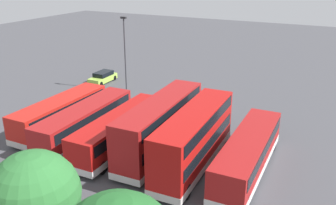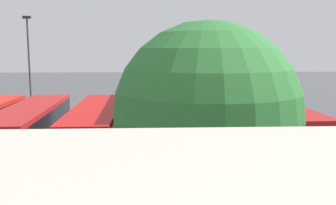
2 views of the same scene
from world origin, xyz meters
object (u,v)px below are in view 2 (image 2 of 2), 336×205
bus_double_decker_second (213,114)px  lamp_post_tall (29,60)px  bus_single_deck_near_end (273,124)px  bus_single_deck_fifth (30,129)px  bus_double_decker_third (155,112)px  bus_single_deck_fourth (97,129)px

bus_double_decker_second → lamp_post_tall: lamp_post_tall is taller
bus_single_deck_near_end → bus_double_decker_second: (3.96, 0.95, 0.83)m
bus_double_decker_second → bus_single_deck_fifth: bus_double_decker_second is taller
bus_double_decker_third → lamp_post_tall: bearing=-46.7°
bus_single_deck_near_end → bus_single_deck_fourth: size_ratio=1.02×
bus_single_deck_fourth → lamp_post_tall: (7.74, -12.75, 3.66)m
bus_double_decker_third → bus_single_deck_fifth: size_ratio=1.03×
bus_double_decker_second → lamp_post_tall: 19.67m
bus_single_deck_fourth → bus_single_deck_fifth: size_ratio=0.99×
bus_double_decker_second → bus_double_decker_third: bearing=-15.0°
bus_single_deck_near_end → lamp_post_tall: size_ratio=1.28×
bus_single_deck_near_end → bus_double_decker_third: 7.41m
bus_single_deck_fifth → lamp_post_tall: lamp_post_tall is taller
bus_double_decker_third → lamp_post_tall: 16.62m
bus_single_deck_near_end → bus_double_decker_second: bus_double_decker_second is taller
bus_single_deck_fourth → lamp_post_tall: 15.36m
bus_single_deck_near_end → bus_double_decker_third: (7.36, 0.04, 0.83)m
bus_single_deck_fifth → lamp_post_tall: (3.84, -12.55, 3.66)m
bus_double_decker_third → bus_double_decker_second: bearing=165.0°
lamp_post_tall → bus_double_decker_third: bearing=133.3°
bus_double_decker_third → bus_single_deck_fourth: bearing=13.2°
bus_double_decker_third → bus_single_deck_fifth: (7.38, 0.63, -0.83)m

